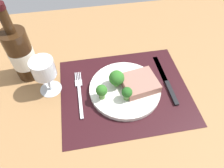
# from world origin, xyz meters

# --- Properties ---
(ground_plane) EXTENTS (1.40, 1.10, 0.03)m
(ground_plane) POSITION_xyz_m (0.00, 0.00, -0.01)
(ground_plane) COLOR #996D42
(placemat) EXTENTS (0.43, 0.35, 0.00)m
(placemat) POSITION_xyz_m (0.00, 0.00, 0.00)
(placemat) COLOR black
(placemat) RESTS_ON ground_plane
(plate) EXTENTS (0.24, 0.24, 0.02)m
(plate) POSITION_xyz_m (0.00, 0.00, 0.01)
(plate) COLOR silver
(plate) RESTS_ON placemat
(steak) EXTENTS (0.13, 0.12, 0.03)m
(steak) POSITION_xyz_m (0.05, 0.00, 0.03)
(steak) COLOR #9E6B5B
(steak) RESTS_ON plate
(broccoli_front_edge) EXTENTS (0.05, 0.05, 0.06)m
(broccoli_front_edge) POSITION_xyz_m (-0.03, 0.02, 0.05)
(broccoli_front_edge) COLOR #6B994C
(broccoli_front_edge) RESTS_ON plate
(broccoli_near_fork) EXTENTS (0.03, 0.03, 0.05)m
(broccoli_near_fork) POSITION_xyz_m (-0.01, -0.04, 0.05)
(broccoli_near_fork) COLOR #5B8942
(broccoli_near_fork) RESTS_ON plate
(broccoli_back_left) EXTENTS (0.04, 0.04, 0.06)m
(broccoli_back_left) POSITION_xyz_m (-0.08, -0.03, 0.05)
(broccoli_back_left) COLOR #5B8942
(broccoli_back_left) RESTS_ON plate
(fork) EXTENTS (0.02, 0.19, 0.01)m
(fork) POSITION_xyz_m (-0.15, 0.01, 0.01)
(fork) COLOR silver
(fork) RESTS_ON placemat
(knife) EXTENTS (0.02, 0.23, 0.01)m
(knife) POSITION_xyz_m (0.15, 0.01, 0.01)
(knife) COLOR black
(knife) RESTS_ON placemat
(wine_bottle) EXTENTS (0.08, 0.08, 0.28)m
(wine_bottle) POSITION_xyz_m (-0.32, 0.14, 0.10)
(wine_bottle) COLOR #331E0F
(wine_bottle) RESTS_ON ground_plane
(wine_glass) EXTENTS (0.07, 0.07, 0.13)m
(wine_glass) POSITION_xyz_m (-0.25, 0.05, 0.09)
(wine_glass) COLOR silver
(wine_glass) RESTS_ON ground_plane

